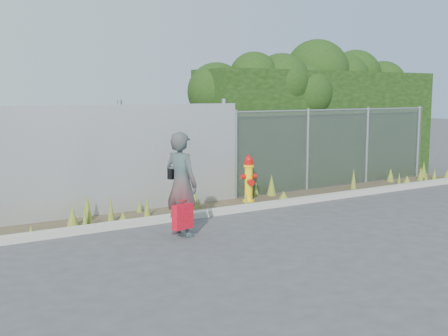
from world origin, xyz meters
The scene contains 10 objects.
ground centered at (0.00, 0.00, 0.00)m, with size 80.00×80.00×0.00m, color #3D3D40.
curb centered at (0.00, 1.80, 0.06)m, with size 16.00×0.22×0.12m, color #A4A194.
weed_strip centered at (-0.29, 2.44, 0.13)m, with size 16.00×1.27×0.54m.
corrugated_fence centered at (-3.25, 3.01, 1.10)m, with size 8.50×0.21×2.30m.
chainlink_fence centered at (4.25, 3.00, 1.03)m, with size 6.50×0.07×2.05m.
hedge centered at (4.40, 4.01, 2.04)m, with size 7.61×1.94×3.87m.
fire_hydrant centered at (1.06, 2.50, 0.52)m, with size 0.36×0.32×1.07m.
woman centered at (-1.58, 0.75, 0.89)m, with size 0.65×0.43×1.78m, color #0F6361.
red_tote_bag centered at (-1.71, 0.48, 0.39)m, with size 0.37×0.14×0.49m.
black_shoulder_bag centered at (-1.60, 0.99, 1.04)m, with size 0.24×0.10×0.18m.
Camera 1 is at (-6.06, -7.58, 2.44)m, focal length 45.00 mm.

